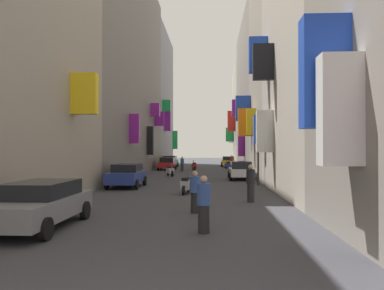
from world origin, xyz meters
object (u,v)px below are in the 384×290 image
at_px(scooter_blue, 228,165).
at_px(scooter_white, 170,171).
at_px(parked_car_white, 241,170).
at_px(scooter_red, 194,166).
at_px(pedestrian_near_left, 195,192).
at_px(pedestrian_crossing, 232,164).
at_px(parked_car_grey, 40,203).
at_px(pedestrian_mid_street, 182,164).
at_px(parked_car_yellow, 228,161).
at_px(traffic_light_near_corner, 258,140).
at_px(parked_car_red, 167,163).
at_px(scooter_silver, 186,185).
at_px(parked_car_green, 170,161).
at_px(parked_car_blue, 127,175).
at_px(pedestrian_far_away, 204,205).
at_px(pedestrian_near_right, 251,183).

height_order(scooter_blue, scooter_white, same).
bearing_deg(parked_car_white, scooter_white, 151.39).
distance_m(scooter_red, pedestrian_near_left, 28.12).
bearing_deg(pedestrian_crossing, parked_car_grey, -105.44).
bearing_deg(pedestrian_mid_street, scooter_white, -93.38).
height_order(parked_car_grey, pedestrian_mid_street, pedestrian_mid_street).
xyz_separation_m(parked_car_yellow, traffic_light_near_corner, (0.88, -26.01, 2.19)).
distance_m(parked_car_grey, traffic_light_near_corner, 15.97).
distance_m(scooter_blue, pedestrian_near_left, 31.07).
height_order(scooter_blue, pedestrian_near_left, pedestrian_near_left).
height_order(parked_car_red, pedestrian_near_left, pedestrian_near_left).
relative_size(parked_car_white, pedestrian_mid_street, 2.67).
distance_m(parked_car_white, pedestrian_mid_street, 12.02).
bearing_deg(scooter_silver, pedestrian_mid_street, 95.23).
xyz_separation_m(parked_car_white, parked_car_grey, (-7.31, -18.27, -0.01)).
distance_m(scooter_blue, scooter_red, 4.90).
height_order(parked_car_green, scooter_silver, parked_car_green).
distance_m(parked_car_yellow, parked_car_blue, 28.62).
bearing_deg(parked_car_blue, pedestrian_mid_street, 83.21).
height_order(parked_car_grey, pedestrian_crossing, pedestrian_crossing).
distance_m(parked_car_grey, parked_car_blue, 11.94).
bearing_deg(scooter_blue, parked_car_white, -88.93).
bearing_deg(parked_car_red, parked_car_grey, -89.95).
height_order(parked_car_blue, pedestrian_near_left, pedestrian_near_left).
height_order(parked_car_grey, scooter_red, parked_car_grey).
relative_size(scooter_silver, pedestrian_near_left, 1.18).
distance_m(scooter_white, pedestrian_mid_street, 7.54).
relative_size(parked_car_grey, parked_car_blue, 1.11).
height_order(parked_car_yellow, scooter_silver, parked_car_yellow).
xyz_separation_m(parked_car_red, scooter_red, (3.10, -0.69, -0.28)).
xyz_separation_m(pedestrian_near_left, pedestrian_mid_street, (-2.61, 26.16, 0.00)).
bearing_deg(pedestrian_far_away, scooter_red, 93.33).
height_order(scooter_red, pedestrian_near_right, pedestrian_near_right).
height_order(scooter_white, traffic_light_near_corner, traffic_light_near_corner).
relative_size(parked_car_green, scooter_red, 2.37).
bearing_deg(scooter_blue, parked_car_grey, -101.74).
height_order(scooter_silver, traffic_light_near_corner, traffic_light_near_corner).
bearing_deg(parked_car_grey, pedestrian_far_away, -4.98).
xyz_separation_m(parked_car_grey, pedestrian_near_left, (4.49, 2.84, 0.03)).
distance_m(parked_car_red, pedestrian_near_right, 26.72).
bearing_deg(parked_car_yellow, scooter_silver, -96.43).
bearing_deg(parked_car_grey, pedestrian_crossing, 74.56).
relative_size(scooter_blue, pedestrian_mid_street, 1.19).
bearing_deg(pedestrian_near_right, pedestrian_near_left, -128.30).
bearing_deg(scooter_white, parked_car_grey, -93.84).
xyz_separation_m(parked_car_red, parked_car_blue, (-0.11, -19.68, 0.01)).
height_order(scooter_silver, pedestrian_mid_street, pedestrian_mid_street).
bearing_deg(parked_car_green, pedestrian_near_left, -81.93).
bearing_deg(parked_car_white, traffic_light_near_corner, -80.50).
relative_size(scooter_silver, scooter_red, 1.00).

